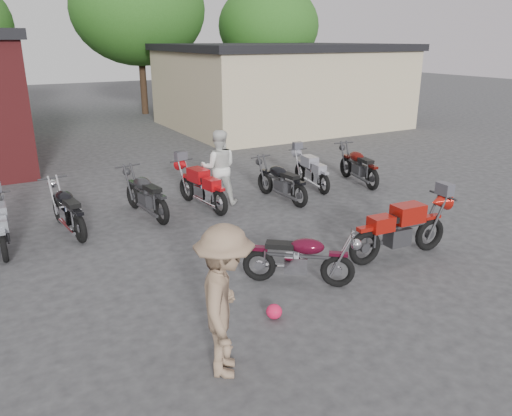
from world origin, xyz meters
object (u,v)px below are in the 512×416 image
helmet (274,312)px  row_bike_3 (145,192)px  row_bike_6 (311,169)px  sportbike (401,226)px  row_bike_7 (358,164)px  row_bike_5 (281,179)px  person_tan (225,302)px  row_bike_4 (201,185)px  vintage_motorcycle (301,255)px  row_bike_1 (0,224)px  row_bike_2 (67,207)px  person_light (219,167)px

helmet → row_bike_3: 5.44m
row_bike_6 → sportbike: bearing=171.3°
row_bike_6 → row_bike_7: (1.46, -0.28, 0.04)m
sportbike → row_bike_5: (-0.09, 4.16, -0.06)m
person_tan → row_bike_4: size_ratio=0.97×
vintage_motorcycle → row_bike_7: (5.03, 4.42, 0.04)m
sportbike → row_bike_4: sportbike is taller
row_bike_7 → row_bike_1: bearing=101.1°
row_bike_4 → row_bike_5: bearing=-111.6°
helmet → row_bike_5: size_ratio=0.13×
helmet → vintage_motorcycle: bearing=37.2°
row_bike_4 → helmet: bearing=158.8°
helmet → sportbike: bearing=12.4°
person_tan → row_bike_2: 6.07m
sportbike → row_bike_2: size_ratio=1.09×
row_bike_1 → row_bike_7: 9.35m
vintage_motorcycle → person_light: 4.76m
person_light → row_bike_7: bearing=-159.6°
row_bike_2 → vintage_motorcycle: bearing=-153.4°
row_bike_5 → row_bike_7: bearing=-90.6°
person_tan → row_bike_5: 7.14m
person_light → row_bike_3: (-1.92, -0.00, -0.36)m
row_bike_1 → row_bike_5: 6.53m
sportbike → row_bike_1: bearing=151.6°
person_light → row_bike_7: 4.34m
row_bike_3 → row_bike_5: 3.46m
row_bike_2 → row_bike_6: bearing=-95.4°
row_bike_3 → row_bike_7: bearing=-100.6°
row_bike_4 → row_bike_6: (3.38, 0.10, -0.05)m
row_bike_2 → row_bike_6: row_bike_2 is taller
row_bike_7 → row_bike_2: bearing=99.1°
row_bike_1 → row_bike_7: bearing=-87.5°
sportbike → row_bike_7: bearing=62.3°
row_bike_7 → row_bike_4: bearing=97.5°
row_bike_1 → row_bike_2: size_ratio=0.93×
row_bike_1 → row_bike_2: bearing=-75.5°
sportbike → row_bike_2: (-5.29, 4.51, -0.05)m
helmet → row_bike_1: 5.96m
row_bike_7 → person_tan: bearing=139.2°
person_tan → row_bike_2: (-0.85, 5.99, -0.41)m
sportbike → row_bike_5: bearing=95.1°
helmet → row_bike_7: 7.92m
person_light → row_bike_2: bearing=26.9°
person_light → row_bike_5: bearing=-175.9°
row_bike_4 → row_bike_7: bearing=-101.2°
vintage_motorcycle → person_tan: 2.65m
row_bike_3 → row_bike_6: 4.77m
row_bike_7 → sportbike: bearing=158.0°
row_bike_6 → row_bike_2: bearing=98.1°
helmet → row_bike_1: row_bike_1 is taller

